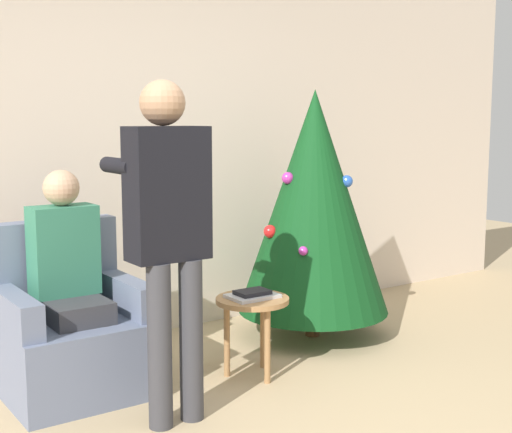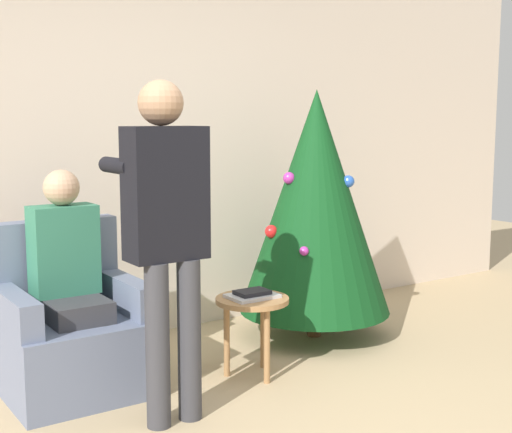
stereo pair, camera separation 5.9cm
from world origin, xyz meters
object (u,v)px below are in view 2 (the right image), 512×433
at_px(person_standing, 166,221).
at_px(side_stool, 252,309).
at_px(christmas_tree, 316,202).
at_px(armchair, 70,334).
at_px(person_seated, 69,272).

relative_size(person_standing, side_stool, 3.59).
bearing_deg(christmas_tree, person_standing, -155.45).
bearing_deg(side_stool, armchair, 156.82).
height_order(christmas_tree, person_standing, christmas_tree).
xyz_separation_m(armchair, person_seated, (0.00, -0.03, 0.36)).
bearing_deg(side_stool, person_standing, -158.41).
relative_size(person_seated, person_standing, 0.73).
relative_size(armchair, person_standing, 0.55).
distance_m(person_seated, person_standing, 0.79).
bearing_deg(person_seated, christmas_tree, 0.68).
height_order(christmas_tree, armchair, christmas_tree).
relative_size(person_seated, side_stool, 2.61).
height_order(armchair, person_standing, person_standing).
relative_size(christmas_tree, person_seated, 1.38).
distance_m(christmas_tree, person_standing, 1.63).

